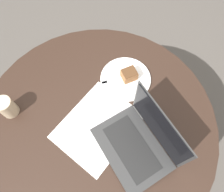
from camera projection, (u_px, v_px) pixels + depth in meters
name	position (u px, v px, depth m)	size (l,w,h in m)	color
ground_plane	(103.00, 152.00, 1.68)	(12.00, 12.00, 0.00)	#4C4742
dining_table	(99.00, 129.00, 1.13)	(1.13, 1.13, 0.73)	black
paper_document	(98.00, 126.00, 1.01)	(0.45, 0.41, 0.00)	white
plate	(126.00, 79.00, 1.12)	(0.26, 0.26, 0.01)	white
cake_slice	(129.00, 75.00, 1.09)	(0.08, 0.07, 0.05)	brown
fork	(114.00, 80.00, 1.10)	(0.17, 0.06, 0.00)	silver
coffee_glass	(7.00, 107.00, 1.00)	(0.08, 0.08, 0.10)	#C6AD89
laptop	(139.00, 143.00, 0.94)	(0.25, 0.35, 0.25)	#2D2D2D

